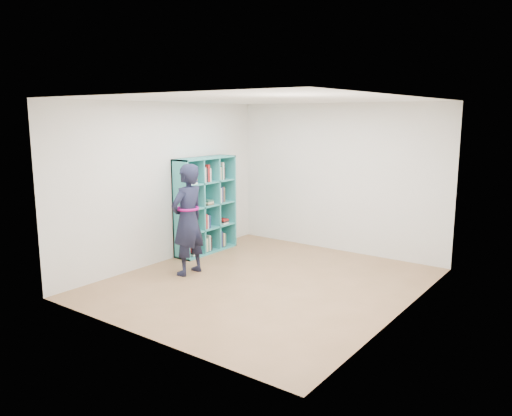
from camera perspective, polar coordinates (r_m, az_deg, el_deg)
The scene contains 9 objects.
floor at distance 7.31m, azimuth 0.99°, elevation -8.52°, with size 4.50×4.50×0.00m, color olive.
ceiling at distance 6.91m, azimuth 1.06°, elevation 12.32°, with size 4.50×4.50×0.00m, color white.
wall_left at distance 8.29m, azimuth -10.36°, elevation 2.84°, with size 0.02×4.50×2.60m, color silver.
wall_right at distance 6.08m, azimuth 16.62°, elevation -0.19°, with size 0.02×4.50×2.60m, color silver.
wall_back at distance 8.91m, azimuth 9.41°, elevation 3.39°, with size 4.00×0.02×2.60m, color silver.
wall_front at distance 5.34m, azimuth -13.03°, elevation -1.46°, with size 4.00×0.02×2.60m, color silver.
bookshelf at distance 8.79m, azimuth -5.93°, elevation 0.16°, with size 0.37×1.26×1.68m.
person at distance 7.56m, azimuth -7.80°, elevation -1.33°, with size 0.41×0.62×1.68m.
smartphone at distance 7.68m, azimuth -8.18°, elevation -0.32°, with size 0.02×0.08×0.12m.
Camera 1 is at (3.98, -5.65, 2.38)m, focal length 35.00 mm.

